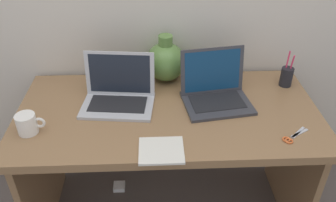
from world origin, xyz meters
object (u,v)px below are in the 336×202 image
Objects in this scene: coffee_mug at (27,124)px; power_brick at (119,186)px; pen_cup at (286,76)px; scissors at (292,137)px; laptop_right at (215,88)px; laptop_left at (119,91)px; green_vase at (166,61)px; notebook_stack at (161,151)px.

coffee_mug reaches higher than power_brick.
pen_cup is 1.41× the size of scissors.
laptop_right is 0.41m from pen_cup.
laptop_right is 0.42m from scissors.
pen_cup reaches higher than power_brick.
green_vase is (0.23, 0.21, 0.04)m from laptop_left.
power_brick is (-0.91, -0.01, -0.76)m from pen_cup.
notebook_stack is at bearing -14.74° from coffee_mug.
power_brick is (-0.30, -0.11, -0.81)m from green_vase.
power_brick is at bearing 122.60° from laptop_left.
scissors reaches higher than power_brick.
laptop_right is 2.83× the size of coffee_mug.
laptop_left is 0.43m from coffee_mug.
green_vase reaches higher than power_brick.
power_brick is at bearing 153.07° from scissors.
power_brick is at bearing 169.18° from laptop_right.
green_vase reaches higher than laptop_right.
green_vase is 0.74m from coffee_mug.
laptop_right is (0.46, 0.00, 0.00)m from laptop_left.
scissors is at bearing -45.31° from green_vase.
laptop_left is 1.97× the size of notebook_stack.
pen_cup is at bearing 16.32° from laptop_right.
laptop_right is at bearing 132.34° from scissors.
notebook_stack is at bearing -61.35° from power_brick.
laptop_right is at bearing -42.13° from green_vase.
coffee_mug is (-0.83, -0.22, -0.02)m from laptop_right.
laptop_right is at bearing 14.85° from coffee_mug.
green_vase reaches higher than notebook_stack.
notebook_stack is at bearing -62.48° from laptop_left.
laptop_right is 2.59× the size of scissors.
notebook_stack is 0.89m from power_brick.
coffee_mug is 0.92× the size of scissors.
green_vase is at bearing 19.88° from power_brick.
laptop_right is 1.92× the size of notebook_stack.
coffee_mug is (-0.56, 0.15, 0.04)m from notebook_stack.
power_brick is (-0.26, 0.47, -0.71)m from notebook_stack.
pen_cup is at bearing 75.83° from scissors.
laptop_left is 1.44× the size of green_vase.
power_brick is at bearing -179.15° from pen_cup.
green_vase reaches higher than pen_cup.
power_brick is at bearing -160.12° from green_vase.
laptop_left is 5.09× the size of power_brick.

